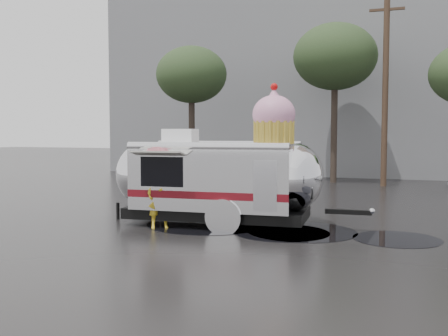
% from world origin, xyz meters
% --- Properties ---
extents(ground, '(120.00, 120.00, 0.00)m').
position_xyz_m(ground, '(0.00, 0.00, 0.00)').
color(ground, black).
rests_on(ground, ground).
extents(puddles, '(7.90, 3.60, 0.01)m').
position_xyz_m(puddles, '(0.22, 1.46, 0.00)').
color(puddles, black).
rests_on(puddles, ground).
extents(grey_building, '(22.00, 12.00, 13.00)m').
position_xyz_m(grey_building, '(-4.00, 24.00, 6.50)').
color(grey_building, slate).
rests_on(grey_building, ground).
extents(utility_pole, '(1.60, 0.28, 9.00)m').
position_xyz_m(utility_pole, '(2.50, 14.00, 4.62)').
color(utility_pole, '#473323').
rests_on(utility_pole, ground).
extents(tree_left, '(3.64, 3.64, 6.95)m').
position_xyz_m(tree_left, '(-7.00, 13.00, 5.48)').
color(tree_left, '#382D26').
rests_on(tree_left, ground).
extents(tree_mid, '(4.20, 4.20, 8.03)m').
position_xyz_m(tree_mid, '(0.00, 15.00, 6.34)').
color(tree_mid, '#382D26').
rests_on(tree_mid, ground).
extents(barricade_row, '(4.30, 0.80, 1.00)m').
position_xyz_m(barricade_row, '(-5.55, 9.96, 0.52)').
color(barricade_row, '#473323').
rests_on(barricade_row, ground).
extents(airstream_trailer, '(7.40, 3.10, 3.99)m').
position_xyz_m(airstream_trailer, '(-1.31, 1.71, 1.40)').
color(airstream_trailer, silver).
rests_on(airstream_trailer, ground).
extents(person_left, '(0.83, 0.75, 1.92)m').
position_xyz_m(person_left, '(-2.66, 0.65, 0.96)').
color(person_left, yellow).
rests_on(person_left, ground).
extents(umbrella_pink, '(1.08, 1.08, 2.28)m').
position_xyz_m(umbrella_pink, '(-2.66, 0.65, 1.92)').
color(umbrella_pink, pink).
rests_on(umbrella_pink, ground).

